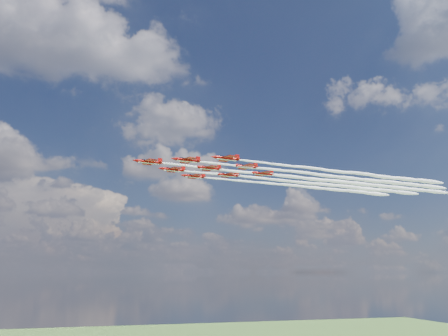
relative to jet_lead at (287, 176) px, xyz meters
The scene contains 9 objects.
jet_lead is the anchor object (origin of this frame).
jet_row2_port 12.14m from the jet_lead, 25.19° to the right, with size 105.32×21.06×2.34m.
jet_row2_starb 12.14m from the jet_lead, 43.59° to the left, with size 105.32×21.06×2.34m.
jet_row3_port 24.29m from the jet_lead, 25.19° to the right, with size 105.32×21.06×2.34m.
jet_row3_centre 20.04m from the jet_lead, ahead, with size 105.32×21.06×2.34m.
jet_row3_starb 24.29m from the jet_lead, 43.59° to the left, with size 105.32×21.06×2.34m.
jet_row4_port 30.84m from the jet_lead, ahead, with size 105.32×21.06×2.34m.
jet_row4_starb 30.84m from the jet_lead, 22.05° to the left, with size 105.32×21.06×2.34m.
jet_tail 40.08m from the jet_lead, ahead, with size 105.32×21.06×2.34m.
Camera 1 is at (-25.29, -135.75, 47.83)m, focal length 35.00 mm.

